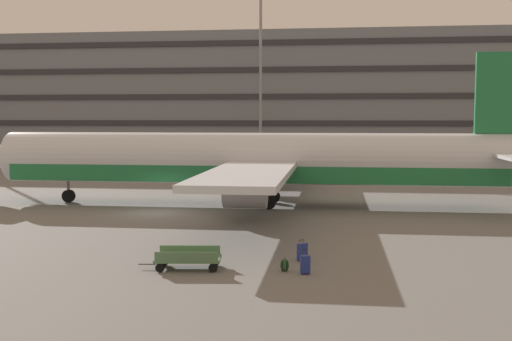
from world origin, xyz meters
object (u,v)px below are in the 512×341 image
object	(u,v)px
suitcase_upright	(305,264)
baggage_cart	(188,258)
airliner	(258,161)
suitcase_scuffed	(302,251)
backpack_black	(285,265)

from	to	relation	value
suitcase_upright	baggage_cart	xyz separation A→B (m)	(-4.68, 0.23, 0.03)
airliner	suitcase_scuffed	xyz separation A→B (m)	(3.87, -15.91, -2.68)
airliner	suitcase_scuffed	bearing A→B (deg)	-76.32
suitcase_upright	baggage_cart	distance (m)	4.69
suitcase_upright	backpack_black	distance (m)	0.89
airliner	backpack_black	bearing A→B (deg)	-79.59
baggage_cart	suitcase_upright	bearing A→B (deg)	-2.84
suitcase_scuffed	baggage_cart	xyz separation A→B (m)	(-4.46, -1.99, 0.03)
airliner	backpack_black	xyz separation A→B (m)	(3.27, -17.82, -2.83)
suitcase_upright	backpack_black	world-z (taller)	suitcase_upright
airliner	suitcase_upright	size ratio (longest dim) A/B	41.97
backpack_black	suitcase_upright	bearing A→B (deg)	-20.23
airliner	baggage_cart	xyz separation A→B (m)	(-0.59, -17.89, -2.64)
suitcase_upright	baggage_cart	size ratio (longest dim) A/B	0.29
airliner	baggage_cart	world-z (taller)	airliner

